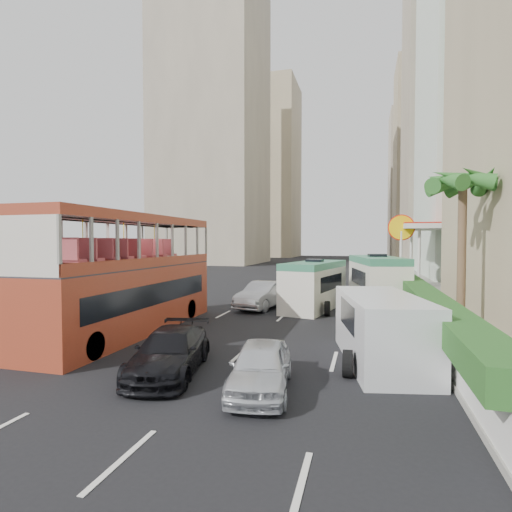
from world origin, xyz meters
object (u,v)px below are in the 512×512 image
(car_black, at_px, (170,373))
(van_asset, at_px, (321,298))
(panel_van_far, at_px, (373,272))
(palm_tree, at_px, (462,254))
(minibus_far, at_px, (377,281))
(panel_van_near, at_px, (381,329))
(car_silver_lane_a, at_px, (264,308))
(double_decker_bus, at_px, (131,274))
(car_silver_lane_b, at_px, (261,391))
(minibus_near, at_px, (314,285))
(shell_station, at_px, (439,255))

(car_black, relative_size, van_asset, 0.83)
(panel_van_far, distance_m, palm_tree, 21.49)
(minibus_far, xyz_separation_m, panel_van_near, (-0.17, -11.83, -0.42))
(car_silver_lane_a, height_order, van_asset, car_silver_lane_a)
(double_decker_bus, xyz_separation_m, minibus_far, (10.44, 10.13, -1.03))
(car_silver_lane_b, relative_size, panel_van_far, 0.78)
(minibus_far, height_order, panel_van_far, minibus_far)
(car_black, xyz_separation_m, minibus_near, (2.71, 12.60, 1.37))
(minibus_near, xyz_separation_m, minibus_far, (3.53, 2.03, 0.13))
(minibus_near, distance_m, palm_tree, 8.27)
(panel_van_far, bearing_deg, double_decker_bus, -116.33)
(double_decker_bus, height_order, panel_van_near, double_decker_bus)
(car_silver_lane_a, relative_size, shell_station, 0.59)
(car_black, distance_m, van_asset, 17.39)
(double_decker_bus, bearing_deg, car_silver_lane_a, 62.19)
(car_silver_lane_b, bearing_deg, van_asset, 83.23)
(double_decker_bus, distance_m, car_silver_lane_a, 8.91)
(minibus_near, xyz_separation_m, panel_van_far, (3.58, 17.00, -0.41))
(minibus_far, relative_size, shell_station, 0.85)
(car_black, distance_m, shell_station, 30.05)
(car_silver_lane_b, distance_m, panel_van_far, 30.43)
(car_silver_lane_b, distance_m, shell_station, 29.62)
(car_silver_lane_a, relative_size, minibus_near, 0.77)
(car_silver_lane_b, xyz_separation_m, panel_van_near, (3.13, 3.43, 1.09))
(double_decker_bus, relative_size, car_silver_lane_a, 2.32)
(double_decker_bus, height_order, shell_station, shell_station)
(car_silver_lane_b, xyz_separation_m, panel_van_far, (3.34, 30.23, 0.96))
(van_asset, distance_m, panel_van_far, 12.98)
(shell_station, bearing_deg, double_decker_bus, -124.82)
(palm_tree, height_order, shell_station, palm_tree)
(minibus_near, distance_m, minibus_far, 4.08)
(car_silver_lane_a, height_order, minibus_near, minibus_near)
(double_decker_bus, height_order, car_black, double_decker_bus)
(minibus_near, bearing_deg, minibus_far, 41.56)
(car_black, height_order, shell_station, shell_station)
(minibus_near, xyz_separation_m, palm_tree, (6.89, -4.10, 2.01))
(panel_van_far, relative_size, palm_tree, 0.75)
(car_silver_lane_b, relative_size, palm_tree, 0.59)
(car_silver_lane_a, distance_m, van_asset, 5.85)
(car_black, xyz_separation_m, minibus_far, (6.25, 14.63, 1.50))
(minibus_near, height_order, minibus_far, minibus_far)
(panel_van_far, relative_size, shell_station, 0.60)
(car_silver_lane_a, bearing_deg, van_asset, 73.38)
(double_decker_bus, distance_m, van_asset, 14.61)
(van_asset, distance_m, shell_station, 14.10)
(car_silver_lane_b, bearing_deg, panel_van_far, 75.71)
(minibus_far, bearing_deg, car_silver_lane_a, -169.57)
(car_silver_lane_a, height_order, car_black, car_silver_lane_a)
(panel_van_near, height_order, shell_station, shell_station)
(car_silver_lane_a, height_order, minibus_far, minibus_far)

